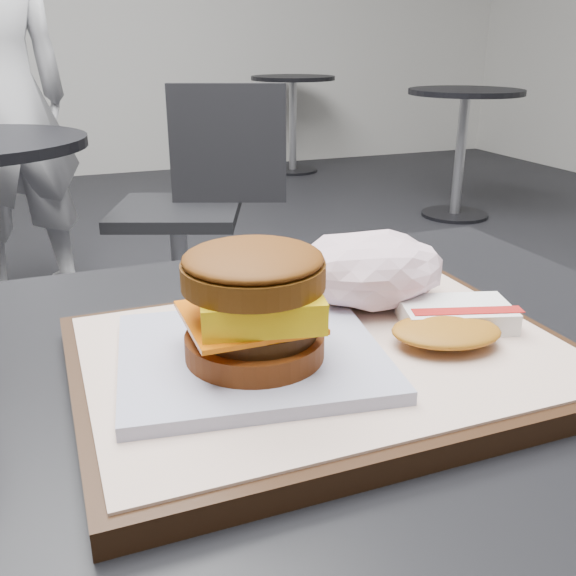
{
  "coord_description": "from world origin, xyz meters",
  "views": [
    {
      "loc": [
        -0.15,
        -0.41,
        1.01
      ],
      "look_at": [
        0.02,
        0.01,
        0.83
      ],
      "focal_mm": 40.0,
      "sensor_mm": 36.0,
      "label": 1
    }
  ],
  "objects_px": {
    "breakfast_sandwich": "(254,316)",
    "neighbor_chair": "(195,196)",
    "customer_table": "(274,560)",
    "serving_tray": "(326,360)",
    "hash_brown": "(452,322)",
    "crumpled_wrapper": "(369,269)"
  },
  "relations": [
    {
      "from": "serving_tray",
      "to": "breakfast_sandwich",
      "type": "relative_size",
      "value": 1.79
    },
    {
      "from": "customer_table",
      "to": "breakfast_sandwich",
      "type": "xyz_separation_m",
      "value": [
        -0.02,
        -0.02,
        0.24
      ]
    },
    {
      "from": "customer_table",
      "to": "crumpled_wrapper",
      "type": "xyz_separation_m",
      "value": [
        0.11,
        0.06,
        0.24
      ]
    },
    {
      "from": "customer_table",
      "to": "crumpled_wrapper",
      "type": "bearing_deg",
      "value": 28.64
    },
    {
      "from": "neighbor_chair",
      "to": "serving_tray",
      "type": "bearing_deg",
      "value": -99.78
    },
    {
      "from": "serving_tray",
      "to": "crumpled_wrapper",
      "type": "distance_m",
      "value": 0.11
    },
    {
      "from": "serving_tray",
      "to": "customer_table",
      "type": "bearing_deg",
      "value": 166.41
    },
    {
      "from": "serving_tray",
      "to": "crumpled_wrapper",
      "type": "height_order",
      "value": "crumpled_wrapper"
    },
    {
      "from": "serving_tray",
      "to": "crumpled_wrapper",
      "type": "relative_size",
      "value": 2.69
    },
    {
      "from": "breakfast_sandwich",
      "to": "neighbor_chair",
      "type": "bearing_deg",
      "value": 78.32
    },
    {
      "from": "serving_tray",
      "to": "hash_brown",
      "type": "bearing_deg",
      "value": -6.82
    },
    {
      "from": "breakfast_sandwich",
      "to": "neighbor_chair",
      "type": "distance_m",
      "value": 1.81
    },
    {
      "from": "hash_brown",
      "to": "crumpled_wrapper",
      "type": "distance_m",
      "value": 0.09
    },
    {
      "from": "customer_table",
      "to": "breakfast_sandwich",
      "type": "bearing_deg",
      "value": -139.52
    },
    {
      "from": "customer_table",
      "to": "serving_tray",
      "type": "xyz_separation_m",
      "value": [
        0.04,
        -0.01,
        0.2
      ]
    },
    {
      "from": "serving_tray",
      "to": "neighbor_chair",
      "type": "xyz_separation_m",
      "value": [
        0.3,
        1.74,
        -0.27
      ]
    },
    {
      "from": "serving_tray",
      "to": "breakfast_sandwich",
      "type": "height_order",
      "value": "breakfast_sandwich"
    },
    {
      "from": "neighbor_chair",
      "to": "customer_table",
      "type": "bearing_deg",
      "value": -101.15
    },
    {
      "from": "breakfast_sandwich",
      "to": "serving_tray",
      "type": "bearing_deg",
      "value": 6.7
    },
    {
      "from": "customer_table",
      "to": "hash_brown",
      "type": "distance_m",
      "value": 0.26
    },
    {
      "from": "serving_tray",
      "to": "hash_brown",
      "type": "xyz_separation_m",
      "value": [
        0.1,
        -0.01,
        0.02
      ]
    },
    {
      "from": "customer_table",
      "to": "breakfast_sandwich",
      "type": "relative_size",
      "value": 3.76
    }
  ]
}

